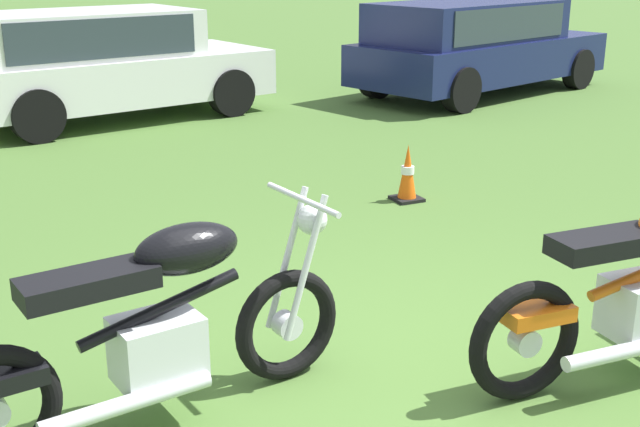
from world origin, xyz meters
TOP-DOWN VIEW (x-y plane):
  - ground_plane at (0.00, 0.00)m, footprint 120.00×120.00m
  - motorcycle_black at (-1.30, 0.30)m, footprint 2.09×0.74m
  - car_white at (-0.12, 7.80)m, footprint 4.33×2.55m
  - car_navy at (5.53, 7.32)m, footprint 4.76×2.97m
  - traffic_cone at (1.66, 2.90)m, footprint 0.25×0.25m

SIDE VIEW (x-z plane):
  - ground_plane at x=0.00m, z-range 0.00..0.00m
  - traffic_cone at x=1.66m, z-range -0.02..0.50m
  - motorcycle_black at x=-1.30m, z-range -0.02..1.00m
  - car_white at x=-0.12m, z-range 0.12..1.55m
  - car_navy at x=5.53m, z-range 0.12..1.55m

